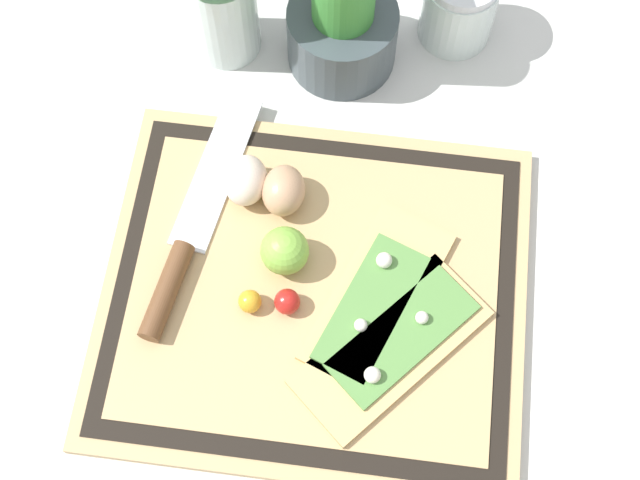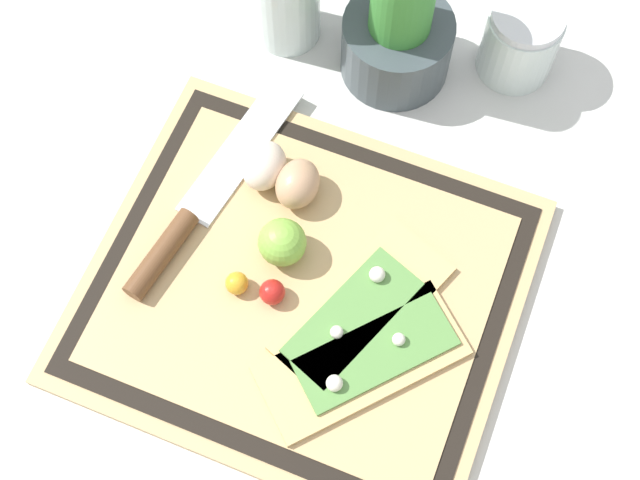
{
  "view_description": "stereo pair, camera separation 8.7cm",
  "coord_description": "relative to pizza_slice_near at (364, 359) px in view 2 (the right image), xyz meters",
  "views": [
    {
      "loc": [
        0.04,
        -0.3,
        0.83
      ],
      "look_at": [
        0.0,
        0.05,
        0.03
      ],
      "focal_mm": 50.0,
      "sensor_mm": 36.0,
      "label": 1
    },
    {
      "loc": [
        0.13,
        -0.28,
        0.83
      ],
      "look_at": [
        0.0,
        0.05,
        0.03
      ],
      "focal_mm": 50.0,
      "sensor_mm": 36.0,
      "label": 2
    }
  ],
  "objects": [
    {
      "name": "pizza_slice_near",
      "position": [
        0.0,
        0.0,
        0.0
      ],
      "size": [
        0.19,
        0.2,
        0.02
      ],
      "color": "tan",
      "rests_on": "cutting_board"
    },
    {
      "name": "cherry_tomato_red",
      "position": [
        -0.11,
        0.03,
        0.01
      ],
      "size": [
        0.03,
        0.03,
        0.03
      ],
      "primitive_type": "sphere",
      "color": "red",
      "rests_on": "cutting_board"
    },
    {
      "name": "pizza_slice_far",
      "position": [
        -0.02,
        0.04,
        0.0
      ],
      "size": [
        0.14,
        0.2,
        0.02
      ],
      "color": "tan",
      "rests_on": "cutting_board"
    },
    {
      "name": "ground_plane",
      "position": [
        -0.08,
        0.05,
        -0.02
      ],
      "size": [
        6.0,
        6.0,
        0.0
      ],
      "primitive_type": "plane",
      "color": "silver"
    },
    {
      "name": "knife",
      "position": [
        -0.22,
        0.07,
        0.0
      ],
      "size": [
        0.08,
        0.29,
        0.02
      ],
      "color": "silver",
      "rests_on": "cutting_board"
    },
    {
      "name": "lime",
      "position": [
        -0.11,
        0.08,
        0.02
      ],
      "size": [
        0.05,
        0.05,
        0.05
      ],
      "primitive_type": "sphere",
      "color": "#7FB742",
      "rests_on": "cutting_board"
    },
    {
      "name": "herb_pot",
      "position": [
        -0.09,
        0.33,
        0.05
      ],
      "size": [
        0.12,
        0.12,
        0.22
      ],
      "color": "#3D474C",
      "rests_on": "ground_plane"
    },
    {
      "name": "cherry_tomato_yellow",
      "position": [
        -0.14,
        0.02,
        0.01
      ],
      "size": [
        0.02,
        0.02,
        0.02
      ],
      "primitive_type": "sphere",
      "color": "gold",
      "rests_on": "cutting_board"
    },
    {
      "name": "sauce_jar",
      "position": [
        0.03,
        0.38,
        0.02
      ],
      "size": [
        0.08,
        0.08,
        0.09
      ],
      "color": "silver",
      "rests_on": "ground_plane"
    },
    {
      "name": "egg_pink",
      "position": [
        -0.16,
        0.15,
        0.02
      ],
      "size": [
        0.04,
        0.05,
        0.04
      ],
      "primitive_type": "ellipsoid",
      "color": "beige",
      "rests_on": "cutting_board"
    },
    {
      "name": "egg_brown",
      "position": [
        -0.13,
        0.14,
        0.02
      ],
      "size": [
        0.04,
        0.05,
        0.04
      ],
      "primitive_type": "ellipsoid",
      "color": "tan",
      "rests_on": "cutting_board"
    },
    {
      "name": "cutting_board",
      "position": [
        -0.08,
        0.05,
        -0.01
      ],
      "size": [
        0.42,
        0.37,
        0.02
      ],
      "color": "tan",
      "rests_on": "ground_plane"
    }
  ]
}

